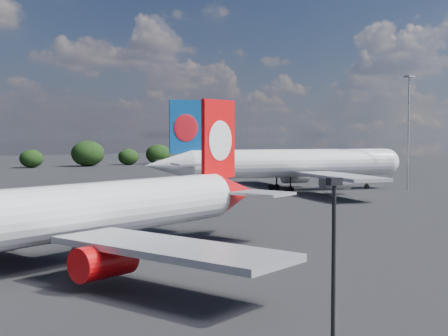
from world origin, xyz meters
TOP-DOWN VIEW (x-y plane):
  - qantas_airliner at (6.59, 17.51)m, footprint 42.92×41.25m
  - china_southern_airliner at (60.95, 62.98)m, footprint 52.15×49.88m
  - apron_lamp_post at (3.93, -15.35)m, footprint 0.55×0.30m
  - floodlight_mast_near at (83.42, 52.82)m, footprint 1.60×1.60m

SIDE VIEW (x-z plane):
  - qantas_airliner at x=6.59m, z-range -2.82..11.61m
  - china_southern_airliner at x=60.95m, z-range -3.35..13.78m
  - apron_lamp_post at x=3.93m, z-range 0.63..9.84m
  - floodlight_mast_near at x=83.42m, z-range 3.28..25.67m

